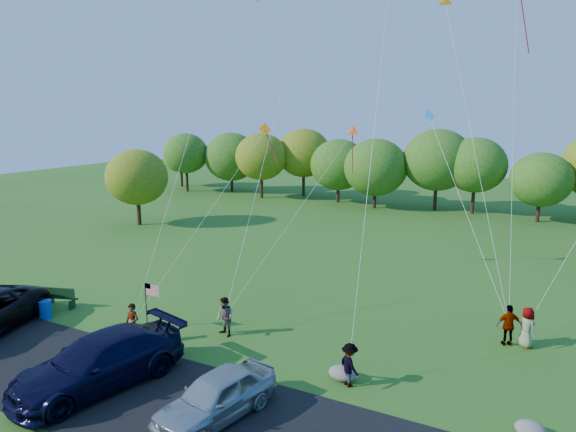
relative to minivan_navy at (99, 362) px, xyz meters
The scene contains 15 objects.
ground 5.26m from the minivan_navy, 54.05° to the left, with size 140.00×140.00×0.00m, color #31601B.
asphalt_lane 3.20m from the minivan_navy, ahead, with size 44.00×6.00×0.06m, color black.
treeline 40.76m from the minivan_navy, 85.12° to the left, with size 75.32×27.65×8.59m.
minivan_navy is the anchor object (origin of this frame).
minivan_silver 5.16m from the minivan_navy, ahead, with size 1.88×4.68×1.60m, color #AAAEB5.
flyer_a 3.74m from the minivan_navy, 115.18° to the left, with size 0.68×0.45×1.87m, color #4C4C59.
flyer_b 6.19m from the minivan_navy, 74.60° to the left, with size 0.90×0.70×1.86m, color #4C4C59.
flyer_c 9.48m from the minivan_navy, 28.05° to the left, with size 1.10×0.63×1.71m, color #4C4C59.
flyer_d 17.36m from the minivan_navy, 39.33° to the left, with size 1.11×0.46×1.89m, color #4C4C59.
flyer_e 18.05m from the minivan_navy, 38.33° to the left, with size 0.90×0.58×1.84m, color #4C4C59.
park_bench 9.62m from the minivan_navy, 149.66° to the left, with size 1.93×0.90×1.10m.
trash_barrel 8.38m from the minivan_navy, 155.42° to the left, with size 0.62×0.62×0.93m, color blue.
flag_assembly 5.33m from the minivan_navy, 111.41° to the left, with size 0.87×0.56×2.34m.
boulder_near 9.31m from the minivan_navy, 30.65° to the left, with size 1.11×0.87×0.56m, color gray.
boulder_far 15.28m from the minivan_navy, 16.05° to the left, with size 0.95×0.79×0.50m, color gray.
Camera 1 is at (11.54, -16.70, 10.31)m, focal length 32.00 mm.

